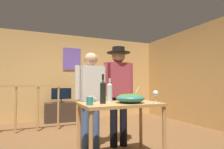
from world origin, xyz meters
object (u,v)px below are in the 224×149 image
(mug_teal, at_px, (90,101))
(stair_railing, at_px, (49,101))
(person_standing_right, at_px, (119,86))
(salad_bowl, at_px, (130,98))
(tv_console, at_px, (61,112))
(person_standing_left, at_px, (91,93))
(flat_screen_tv, at_px, (61,94))
(wine_bottle_dark, at_px, (103,91))
(framed_picture, at_px, (72,59))
(wine_bottle_clear, at_px, (110,92))
(wine_glass, at_px, (156,94))
(serving_table, at_px, (120,110))
(mug_white, at_px, (91,99))

(mug_teal, bearing_deg, stair_railing, 97.94)
(person_standing_right, bearing_deg, salad_bowl, 83.96)
(tv_console, distance_m, person_standing_left, 2.63)
(flat_screen_tv, xyz_separation_m, wine_bottle_dark, (0.13, -3.13, 0.18))
(salad_bowl, distance_m, wine_bottle_dark, 0.40)
(tv_console, xyz_separation_m, mug_teal, (-0.08, -3.26, 0.59))
(framed_picture, relative_size, salad_bowl, 1.75)
(person_standing_left, bearing_deg, wine_bottle_clear, 103.32)
(stair_railing, height_order, wine_glass, stair_railing)
(flat_screen_tv, bearing_deg, person_standing_left, -86.63)
(framed_picture, relative_size, tv_console, 0.77)
(wine_glass, bearing_deg, serving_table, 148.18)
(serving_table, height_order, person_standing_right, person_standing_right)
(wine_bottle_clear, bearing_deg, tv_console, 95.77)
(mug_teal, bearing_deg, person_standing_right, 44.75)
(salad_bowl, xyz_separation_m, mug_teal, (-0.59, -0.04, -0.02))
(stair_railing, height_order, tv_console, stair_railing)
(person_standing_left, bearing_deg, wine_glass, 122.07)
(wine_bottle_dark, bearing_deg, serving_table, 4.01)
(wine_bottle_clear, distance_m, wine_bottle_dark, 0.24)
(salad_bowl, height_order, wine_bottle_clear, wine_bottle_clear)
(person_standing_left, bearing_deg, framed_picture, -99.53)
(salad_bowl, bearing_deg, wine_glass, -31.36)
(wine_glass, relative_size, person_standing_left, 0.11)
(wine_glass, height_order, wine_bottle_clear, wine_bottle_clear)
(stair_railing, xyz_separation_m, salad_bowl, (0.91, -2.29, 0.21))
(framed_picture, distance_m, mug_teal, 3.71)
(wine_glass, height_order, person_standing_right, person_standing_right)
(tv_console, relative_size, person_standing_right, 0.52)
(stair_railing, relative_size, salad_bowl, 8.15)
(wine_bottle_clear, bearing_deg, framed_picture, 89.23)
(person_standing_right, bearing_deg, framed_picture, -78.28)
(person_standing_right, bearing_deg, wine_bottle_dark, 55.68)
(stair_railing, bearing_deg, serving_table, -70.10)
(serving_table, relative_size, person_standing_right, 0.63)
(stair_railing, xyz_separation_m, mug_teal, (0.32, -2.33, 0.19))
(mug_teal, bearing_deg, flat_screen_tv, 88.67)
(mug_white, bearing_deg, tv_console, 90.91)
(person_standing_right, bearing_deg, mug_teal, 50.24)
(tv_console, bearing_deg, framed_picture, 39.93)
(tv_console, relative_size, serving_table, 0.82)
(framed_picture, bearing_deg, wine_bottle_dark, -93.55)
(tv_console, xyz_separation_m, wine_bottle_clear, (0.30, -2.99, 0.69))
(wine_bottle_clear, distance_m, person_standing_left, 0.48)
(flat_screen_tv, xyz_separation_m, serving_table, (0.40, -3.11, -0.08))
(salad_bowl, relative_size, wine_glass, 2.29)
(salad_bowl, distance_m, wine_glass, 0.35)
(salad_bowl, height_order, wine_bottle_dark, wine_bottle_dark)
(framed_picture, bearing_deg, wine_bottle_clear, -90.77)
(mug_white, bearing_deg, person_standing_right, 32.23)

